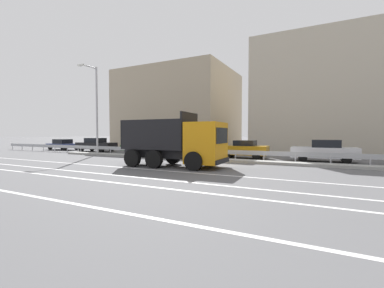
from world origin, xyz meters
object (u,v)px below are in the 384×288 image
at_px(parked_car_5, 324,151).
at_px(parked_car_4, 244,149).
at_px(median_road_sign, 158,142).
at_px(parked_car_0, 63,144).
at_px(street_lamp_0, 96,106).
at_px(parked_car_3, 187,147).
at_px(parked_car_1, 96,145).
at_px(parked_car_2, 145,146).
at_px(dump_truck, 186,145).

bearing_deg(parked_car_5, parked_car_4, 87.86).
distance_m(median_road_sign, parked_car_0, 17.27).
relative_size(street_lamp_0, parked_car_4, 2.13).
relative_size(parked_car_3, parked_car_4, 1.07).
bearing_deg(median_road_sign, parked_car_5, 14.02).
relative_size(parked_car_0, parked_car_1, 0.94).
bearing_deg(parked_car_1, street_lamp_0, 42.61).
relative_size(parked_car_1, parked_car_4, 1.20).
bearing_deg(parked_car_1, parked_car_5, 84.52).
relative_size(parked_car_1, parked_car_2, 0.98).
distance_m(street_lamp_0, parked_car_1, 6.16).
relative_size(parked_car_1, parked_car_3, 1.12).
distance_m(street_lamp_0, parked_car_2, 6.00).
xyz_separation_m(parked_car_2, parked_car_4, (10.37, -0.38, 0.03)).
bearing_deg(parked_car_4, parked_car_0, 87.08).
relative_size(dump_truck, median_road_sign, 2.64).
bearing_deg(parked_car_5, street_lamp_0, 97.13).
bearing_deg(street_lamp_0, median_road_sign, 0.30).
xyz_separation_m(parked_car_2, parked_car_3, (4.83, 0.14, 0.02)).
bearing_deg(dump_truck, parked_car_0, -112.62).
relative_size(parked_car_0, parked_car_5, 1.01).
height_order(median_road_sign, parked_car_4, median_road_sign).
relative_size(dump_truck, parked_car_0, 1.46).
xyz_separation_m(street_lamp_0, parked_car_1, (-3.57, 3.26, -3.82)).
bearing_deg(parked_car_4, median_road_sign, 114.36).
bearing_deg(parked_car_5, parked_car_2, 86.67).
distance_m(parked_car_0, parked_car_1, 6.23).
bearing_deg(parked_car_2, parked_car_3, -93.19).
relative_size(street_lamp_0, parked_car_1, 1.77).
bearing_deg(parked_car_0, parked_car_3, 89.92).
xyz_separation_m(parked_car_4, parked_car_5, (5.82, -0.02, 0.04)).
distance_m(dump_truck, street_lamp_0, 12.92).
distance_m(parked_car_1, parked_car_2, 6.59).
height_order(median_road_sign, street_lamp_0, street_lamp_0).
bearing_deg(median_road_sign, street_lamp_0, -179.70).
bearing_deg(parked_car_5, dump_truck, 131.84).
xyz_separation_m(median_road_sign, street_lamp_0, (-7.09, -0.04, 3.26)).
xyz_separation_m(dump_truck, parked_car_4, (1.55, 7.08, -0.56)).
xyz_separation_m(median_road_sign, parked_car_3, (0.77, 3.57, -0.58)).
height_order(street_lamp_0, parked_car_5, street_lamp_0).
height_order(dump_truck, parked_car_2, dump_truck).
bearing_deg(dump_truck, parked_car_4, 164.61).
xyz_separation_m(dump_truck, parked_car_2, (-8.82, 7.46, -0.58)).
height_order(parked_car_4, parked_car_5, parked_car_5).
relative_size(dump_truck, street_lamp_0, 0.78).
height_order(parked_car_2, parked_car_5, parked_car_5).
height_order(parked_car_1, parked_car_5, parked_car_5).
xyz_separation_m(parked_car_0, parked_car_3, (17.63, -0.07, 0.07)).
bearing_deg(parked_car_0, dump_truck, 70.61).
bearing_deg(street_lamp_0, parked_car_4, 12.97).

